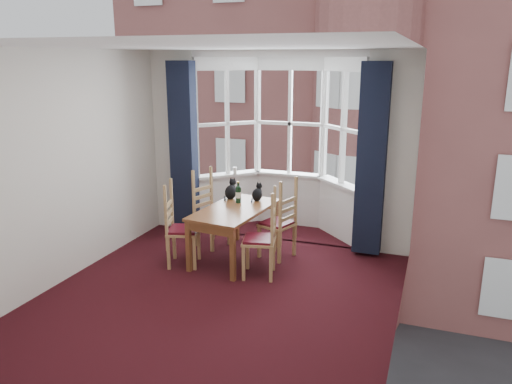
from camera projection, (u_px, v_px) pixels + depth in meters
The scene contains 21 objects.
floor at pixel (213, 303), 5.65m from camera, with size 4.50×4.50×0.00m, color black.
ceiling at pixel (207, 46), 4.93m from camera, with size 4.50×4.50×0.00m, color white.
wall_left at pixel (58, 169), 5.95m from camera, with size 4.50×4.50×0.00m, color silver.
wall_right at pixel (406, 201), 4.63m from camera, with size 4.50×4.50×0.00m, color silver.
wall_near at pixel (63, 262), 3.25m from camera, with size 4.00×4.00×0.00m, color silver.
wall_back_pier_left at pixel (176, 142), 7.88m from camera, with size 0.70×0.12×2.80m, color silver.
wall_back_pier_right at pixel (391, 156), 6.78m from camera, with size 0.70×0.12×2.80m, color silver.
bay_window at pixel (285, 143), 7.79m from camera, with size 2.76×0.94×2.80m.
curtain_left at pixel (184, 148), 7.65m from camera, with size 0.38×0.22×2.60m, color black.
curtain_right at pixel (371, 161), 6.71m from camera, with size 0.38×0.22×2.60m, color black.
dining_table at pixel (235, 214), 6.75m from camera, with size 0.90×1.47×0.72m.
chair_left_near at pixel (177, 231), 6.60m from camera, with size 0.51×0.52×0.92m.
chair_left_far at pixel (207, 214), 7.33m from camera, with size 0.52×0.53×0.92m.
chair_right_near at pixel (266, 241), 6.24m from camera, with size 0.48×0.50×0.92m.
chair_right_far at pixel (283, 225), 6.81m from camera, with size 0.51×0.52×0.92m.
cat_left at pixel (231, 191), 7.16m from camera, with size 0.16×0.23×0.31m.
cat_right at pixel (257, 194), 7.07m from camera, with size 0.16×0.21×0.27m.
wine_bottle at pixel (238, 193), 6.96m from camera, with size 0.08×0.08×0.30m.
candle_tall at pixel (235, 171), 8.03m from camera, with size 0.06×0.06×0.12m, color white.
street at pixel (400, 181), 36.46m from camera, with size 80.00×80.00×0.00m, color #333335.
tenement_building at pixel (376, 89), 17.95m from camera, with size 18.40×7.80×15.20m.
Camera 1 is at (2.22, -4.65, 2.69)m, focal length 35.00 mm.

